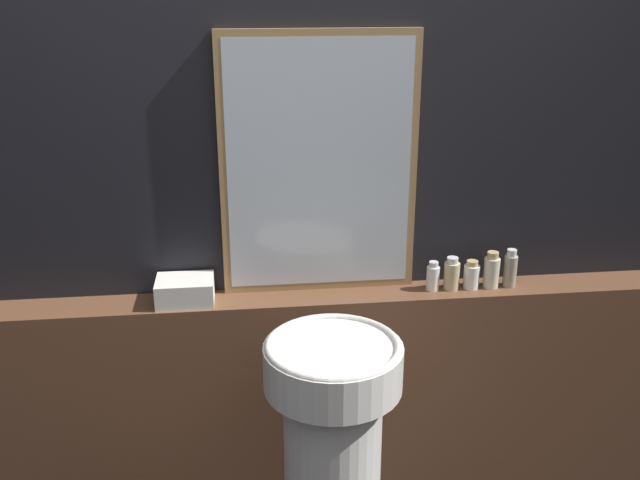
# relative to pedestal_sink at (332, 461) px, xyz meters

# --- Properties ---
(wall_back) EXTENTS (8.00, 0.06, 2.50)m
(wall_back) POSITION_rel_pedestal_sink_xyz_m (-0.04, 0.53, 0.72)
(wall_back) COLOR black
(wall_back) RESTS_ON ground_plane
(vanity_counter) EXTENTS (2.79, 0.17, 0.91)m
(vanity_counter) POSITION_rel_pedestal_sink_xyz_m (-0.04, 0.42, -0.07)
(vanity_counter) COLOR brown
(vanity_counter) RESTS_ON ground_plane
(pedestal_sink) EXTENTS (0.41, 0.41, 0.94)m
(pedestal_sink) POSITION_rel_pedestal_sink_xyz_m (0.00, 0.00, 0.00)
(pedestal_sink) COLOR silver
(pedestal_sink) RESTS_ON ground_plane
(mirror) EXTENTS (0.67, 0.03, 0.89)m
(mirror) POSITION_rel_pedestal_sink_xyz_m (0.01, 0.48, 0.82)
(mirror) COLOR #937047
(mirror) RESTS_ON vanity_counter
(towel_stack) EXTENTS (0.19, 0.15, 0.08)m
(towel_stack) POSITION_rel_pedestal_sink_xyz_m (-0.45, 0.42, 0.42)
(towel_stack) COLOR silver
(towel_stack) RESTS_ON vanity_counter
(shampoo_bottle) EXTENTS (0.05, 0.05, 0.11)m
(shampoo_bottle) POSITION_rel_pedestal_sink_xyz_m (0.41, 0.42, 0.43)
(shampoo_bottle) COLOR white
(shampoo_bottle) RESTS_ON vanity_counter
(conditioner_bottle) EXTENTS (0.05, 0.05, 0.12)m
(conditioner_bottle) POSITION_rel_pedestal_sink_xyz_m (0.48, 0.42, 0.43)
(conditioner_bottle) COLOR #C6B284
(conditioner_bottle) RESTS_ON vanity_counter
(lotion_bottle) EXTENTS (0.06, 0.06, 0.10)m
(lotion_bottle) POSITION_rel_pedestal_sink_xyz_m (0.55, 0.42, 0.43)
(lotion_bottle) COLOR white
(lotion_bottle) RESTS_ON vanity_counter
(body_wash_bottle) EXTENTS (0.06, 0.06, 0.13)m
(body_wash_bottle) POSITION_rel_pedestal_sink_xyz_m (0.62, 0.42, 0.44)
(body_wash_bottle) COLOR beige
(body_wash_bottle) RESTS_ON vanity_counter
(hand_soap_bottle) EXTENTS (0.05, 0.05, 0.14)m
(hand_soap_bottle) POSITION_rel_pedestal_sink_xyz_m (0.69, 0.42, 0.44)
(hand_soap_bottle) COLOR gray
(hand_soap_bottle) RESTS_ON vanity_counter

